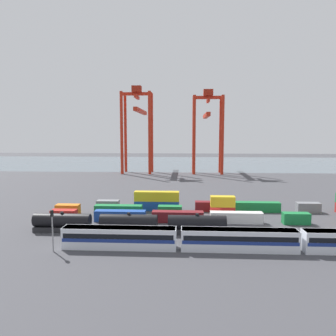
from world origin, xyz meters
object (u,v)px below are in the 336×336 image
signal_mast (52,225)px  shipping_container_3 (236,218)px  passenger_train (239,239)px  shipping_container_7 (68,209)px  shipping_container_12 (108,205)px  gantry_crane_central (207,123)px  shipping_container_16 (257,207)px  freight_tank_row (129,223)px  gantry_crane_west (138,120)px  shipping_container_2 (178,217)px  shipping_container_0 (64,215)px

signal_mast → shipping_container_3: (35.32, 20.22, -3.59)m
passenger_train → shipping_container_7: passenger_train is taller
shipping_container_3 → shipping_container_12: 35.00m
signal_mast → shipping_container_7: size_ratio=1.24×
signal_mast → shipping_container_3: 40.86m
shipping_container_12 → gantry_crane_central: size_ratio=0.14×
shipping_container_16 → signal_mast: bearing=-143.5°
shipping_container_7 → freight_tank_row: bearing=-37.8°
freight_tank_row → signal_mast: signal_mast is taller
passenger_train → gantry_crane_west: bearing=107.0°
shipping_container_12 → gantry_crane_west: (-4.10, 85.26, 26.29)m
passenger_train → signal_mast: signal_mast is taller
shipping_container_7 → shipping_container_16: 49.80m
shipping_container_2 → freight_tank_row: bearing=-139.2°
freight_tank_row → shipping_container_3: (23.81, 8.70, -0.72)m
shipping_container_16 → gantry_crane_west: size_ratio=0.27×
passenger_train → shipping_container_16: passenger_train is taller
shipping_container_2 → shipping_container_16: 23.77m
signal_mast → shipping_container_2: bearing=43.1°
freight_tank_row → shipping_container_7: 23.39m
signal_mast → shipping_container_12: bearing=86.0°
signal_mast → freight_tank_row: bearing=45.0°
shipping_container_2 → gantry_crane_west: size_ratio=0.27×
shipping_container_2 → shipping_container_0: bearing=180.0°
signal_mast → shipping_container_16: bearing=36.5°
shipping_container_2 → shipping_container_16: (20.92, 11.28, 0.00)m
shipping_container_7 → gantry_crane_central: size_ratio=0.14×
freight_tank_row → gantry_crane_central: gantry_crane_central is taller
signal_mast → gantry_crane_central: bearing=73.3°
shipping_container_3 → shipping_container_7: 42.65m
shipping_container_3 → shipping_container_0: bearing=180.0°
shipping_container_0 → shipping_container_16: bearing=13.1°
signal_mast → shipping_container_0: bearing=106.1°
shipping_container_0 → shipping_container_12: size_ratio=1.00×
gantry_crane_central → shipping_container_2: bearing=-97.8°
passenger_train → shipping_container_7: 46.37m
passenger_train → signal_mast: 33.22m
signal_mast → shipping_container_12: (2.19, 31.50, -3.59)m
signal_mast → shipping_container_0: 21.35m
shipping_container_2 → shipping_container_7: size_ratio=2.00×
shipping_container_0 → shipping_container_2: bearing=0.0°
shipping_container_0 → shipping_container_12: (8.02, 11.28, 0.00)m
shipping_container_3 → shipping_container_7: size_ratio=2.00×
passenger_train → shipping_container_7: size_ratio=10.58×
passenger_train → freight_tank_row: size_ratio=1.57×
shipping_container_7 → shipping_container_12: size_ratio=1.00×
shipping_container_3 → shipping_container_16: bearing=57.5°
gantry_crane_west → gantry_crane_central: 36.63m
passenger_train → shipping_container_12: bearing=136.6°
shipping_container_16 → passenger_train: bearing=-108.1°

